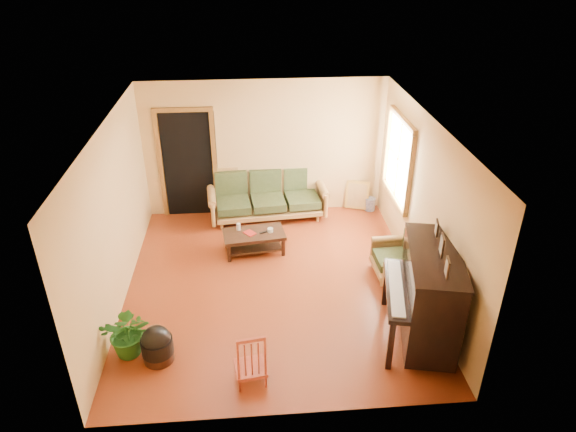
{
  "coord_description": "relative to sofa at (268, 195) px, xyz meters",
  "views": [
    {
      "loc": [
        -0.31,
        -6.54,
        4.8
      ],
      "look_at": [
        0.25,
        0.2,
        1.1
      ],
      "focal_mm": 32.0,
      "sensor_mm": 36.0,
      "label": 1
    }
  ],
  "objects": [
    {
      "name": "remote",
      "position": [
        -0.13,
        -1.21,
        -0.09
      ],
      "size": [
        0.16,
        0.1,
        0.02
      ],
      "primitive_type": "cube",
      "rotation": [
        0.0,
        0.0,
        0.42
      ],
      "color": "black",
      "rests_on": "coffee_table"
    },
    {
      "name": "leaning_frame",
      "position": [
        1.78,
        0.22,
        -0.17
      ],
      "size": [
        0.46,
        0.24,
        0.61
      ],
      "primitive_type": "cube",
      "rotation": [
        0.0,
        0.0,
        -0.33
      ],
      "color": "gold",
      "rests_on": "floor"
    },
    {
      "name": "footstool",
      "position": [
        -1.59,
        -3.69,
        -0.28
      ],
      "size": [
        0.42,
        0.42,
        0.39
      ],
      "primitive_type": "cylinder",
      "rotation": [
        0.0,
        0.0,
        0.03
      ],
      "color": "black",
      "rests_on": "floor"
    },
    {
      "name": "window",
      "position": [
        2.19,
        -0.89,
        1.03
      ],
      "size": [
        0.12,
        1.36,
        1.46
      ],
      "primitive_type": "cube",
      "color": "white",
      "rests_on": "right_wall"
    },
    {
      "name": "glass_jar",
      "position": [
        -0.01,
        -1.2,
        -0.06
      ],
      "size": [
        0.13,
        0.13,
        0.07
      ],
      "primitive_type": "cylinder",
      "rotation": [
        0.0,
        0.0,
        0.35
      ],
      "color": "silver",
      "rests_on": "coffee_table"
    },
    {
      "name": "coffee_table",
      "position": [
        -0.29,
        -1.21,
        -0.28
      ],
      "size": [
        1.09,
        0.68,
        0.37
      ],
      "primitive_type": "cube",
      "rotation": [
        0.0,
        0.0,
        0.12
      ],
      "color": "black",
      "rests_on": "floor"
    },
    {
      "name": "potted_plant",
      "position": [
        -1.96,
        -3.54,
        -0.12
      ],
      "size": [
        0.66,
        0.58,
        0.7
      ],
      "primitive_type": "imported",
      "rotation": [
        0.0,
        0.0,
        -0.06
      ],
      "color": "#205819",
      "rests_on": "floor"
    },
    {
      "name": "book",
      "position": [
        -0.42,
        -1.28,
        -0.09
      ],
      "size": [
        0.24,
        0.25,
        0.02
      ],
      "primitive_type": "imported",
      "rotation": [
        0.0,
        0.0,
        0.66
      ],
      "color": "maroon",
      "rests_on": "coffee_table"
    },
    {
      "name": "floor",
      "position": [
        -0.02,
        -2.19,
        -0.47
      ],
      "size": [
        5.0,
        5.0,
        0.0
      ],
      "primitive_type": "plane",
      "color": "#5B1D0C",
      "rests_on": "ground"
    },
    {
      "name": "red_chair",
      "position": [
        -0.41,
        -4.13,
        -0.07
      ],
      "size": [
        0.43,
        0.46,
        0.79
      ],
      "primitive_type": "cube",
      "rotation": [
        0.0,
        0.0,
        0.15
      ],
      "color": "maroon",
      "rests_on": "floor"
    },
    {
      "name": "piano",
      "position": [
        1.94,
        -3.54,
        0.2
      ],
      "size": [
        1.19,
        1.67,
        1.34
      ],
      "primitive_type": "cube",
      "rotation": [
        0.0,
        0.0,
        -0.21
      ],
      "color": "black",
      "rests_on": "floor"
    },
    {
      "name": "armchair",
      "position": [
        1.91,
        -2.1,
        -0.09
      ],
      "size": [
        0.76,
        0.79,
        0.77
      ],
      "primitive_type": "cube",
      "rotation": [
        0.0,
        0.0,
        0.03
      ],
      "color": "olive",
      "rests_on": "floor"
    },
    {
      "name": "ceramic_crock",
      "position": [
        2.03,
        0.14,
        -0.34
      ],
      "size": [
        0.23,
        0.23,
        0.26
      ],
      "primitive_type": "cylinder",
      "rotation": [
        0.0,
        0.0,
        -0.14
      ],
      "color": "#304592",
      "rests_on": "floor"
    },
    {
      "name": "sofa",
      "position": [
        0.0,
        0.0,
        0.0
      ],
      "size": [
        2.27,
        1.11,
        0.94
      ],
      "primitive_type": "cube",
      "rotation": [
        0.0,
        0.0,
        0.09
      ],
      "color": "olive",
      "rests_on": "floor"
    },
    {
      "name": "doorway",
      "position": [
        -1.47,
        0.29,
        0.56
      ],
      "size": [
        1.08,
        0.16,
        2.05
      ],
      "primitive_type": "cube",
      "color": "black",
      "rests_on": "floor"
    },
    {
      "name": "candle",
      "position": [
        -0.55,
        -1.09,
        -0.04
      ],
      "size": [
        0.07,
        0.07,
        0.12
      ],
      "primitive_type": "cylinder",
      "rotation": [
        0.0,
        0.0,
        -0.01
      ],
      "color": "silver",
      "rests_on": "coffee_table"
    }
  ]
}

